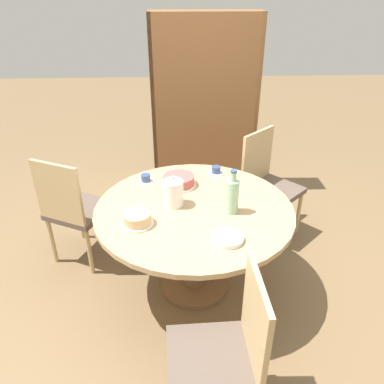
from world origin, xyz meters
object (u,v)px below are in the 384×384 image
at_px(cake_second, 137,219).
at_px(cup_a, 146,179).
at_px(chair_a, 225,352).
at_px(bookshelf, 203,112).
at_px(chair_c, 74,208).
at_px(water_bottle, 232,195).
at_px(chair_b, 267,182).
at_px(coffee_pot, 173,192).
at_px(cup_b, 216,171).
at_px(cake_main, 179,181).

xyz_separation_m(cake_second, cup_a, (0.02, 0.56, -0.01)).
xyz_separation_m(chair_a, bookshelf, (0.07, 2.55, 0.36)).
bearing_deg(chair_c, water_bottle, -174.98).
bearing_deg(bookshelf, chair_b, 120.25).
bearing_deg(chair_c, bookshelf, -106.34).
relative_size(coffee_pot, cake_second, 1.08).
bearing_deg(coffee_pot, chair_c, 157.54).
distance_m(chair_c, cup_a, 0.61).
bearing_deg(chair_b, cup_a, 155.50).
height_order(chair_a, cup_b, chair_a).
xyz_separation_m(chair_b, cake_second, (-1.04, -0.89, 0.24)).
height_order(chair_c, cup_b, chair_c).
bearing_deg(chair_c, chair_a, 152.39).
bearing_deg(cake_second, coffee_pot, 44.13).
relative_size(coffee_pot, cup_a, 1.72).
xyz_separation_m(chair_c, bookshelf, (1.08, 1.22, 0.36)).
xyz_separation_m(bookshelf, cake_main, (-0.27, -1.26, -0.11)).
distance_m(chair_a, coffee_pot, 1.08).
height_order(cake_main, cup_a, cake_main).
height_order(chair_a, bookshelf, bookshelf).
bearing_deg(chair_c, cake_second, 160.60).
height_order(water_bottle, cup_a, water_bottle).
bearing_deg(chair_b, cup_b, 162.01).
bearing_deg(chair_b, chair_c, 149.97).
distance_m(chair_a, bookshelf, 2.58).
bearing_deg(chair_b, cake_second, 178.10).
distance_m(chair_a, chair_b, 1.78).
xyz_separation_m(chair_b, chair_c, (-1.59, -0.35, 0.00)).
bearing_deg(cake_second, chair_a, -59.78).
relative_size(cake_second, cup_b, 1.59).
relative_size(chair_b, cake_main, 3.61).
height_order(coffee_pot, cake_second, coffee_pot).
bearing_deg(cup_a, bookshelf, 66.72).
bearing_deg(chair_a, chair_c, -144.68).
distance_m(cake_main, cup_b, 0.34).
relative_size(coffee_pot, cake_main, 0.86).
bearing_deg(bookshelf, chair_a, 88.34).
height_order(chair_c, cake_main, chair_c).
bearing_deg(water_bottle, chair_b, 60.80).
xyz_separation_m(chair_b, bookshelf, (-0.51, 0.87, 0.36)).
distance_m(bookshelf, cup_b, 1.09).
bearing_deg(water_bottle, coffee_pot, 164.46).
height_order(chair_a, cake_second, chair_a).
bearing_deg(cake_main, cup_a, 165.60).
distance_m(chair_a, cup_a, 1.44).
distance_m(chair_a, chair_c, 1.67).
height_order(chair_b, chair_c, same).
bearing_deg(water_bottle, cup_b, 94.61).
relative_size(cake_second, cup_a, 1.59).
xyz_separation_m(chair_a, cake_second, (-0.46, 0.79, 0.24)).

